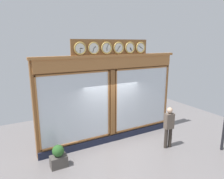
{
  "coord_description": "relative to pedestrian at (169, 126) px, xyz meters",
  "views": [
    {
      "loc": [
        3.89,
        7.03,
        4.14
      ],
      "look_at": [
        0.0,
        0.0,
        2.29
      ],
      "focal_mm": 32.55,
      "sensor_mm": 36.0,
      "label": 1
    }
  ],
  "objects": [
    {
      "name": "planter_shrub",
      "position": [
        4.21,
        -0.8,
        -0.33
      ],
      "size": [
        0.4,
        0.4,
        0.4
      ],
      "primitive_type": "sphere",
      "color": "#285623",
      "rests_on": "planter_box"
    },
    {
      "name": "planter_box",
      "position": [
        4.21,
        -0.8,
        -0.73
      ],
      "size": [
        0.56,
        0.36,
        0.4
      ],
      "primitive_type": "cube",
      "color": "#4C4742",
      "rests_on": "ground_plane"
    },
    {
      "name": "shop_facade",
      "position": [
        1.72,
        -1.68,
        0.97
      ],
      "size": [
        6.23,
        0.42,
        4.27
      ],
      "color": "brown",
      "rests_on": "ground_plane"
    },
    {
      "name": "ground_plane",
      "position": [
        1.72,
        1.25,
        -0.93
      ],
      "size": [
        14.0,
        14.0,
        0.0
      ],
      "primitive_type": "plane",
      "color": "slate"
    },
    {
      "name": "pedestrian",
      "position": [
        0.0,
        0.0,
        0.0
      ],
      "size": [
        0.38,
        0.26,
        1.69
      ],
      "color": "#312A24",
      "rests_on": "ground_plane"
    }
  ]
}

